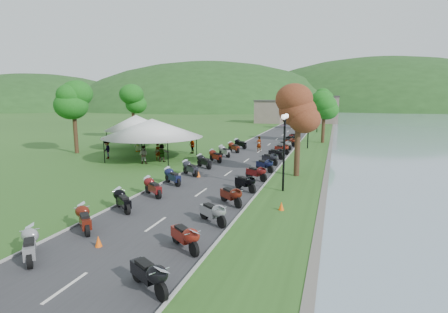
% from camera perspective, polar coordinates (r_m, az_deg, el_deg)
% --- Properties ---
extents(road, '(7.00, 120.00, 0.02)m').
position_cam_1_polar(road, '(45.55, 7.39, 1.95)').
color(road, '#343437').
rests_on(road, ground).
extents(hills_backdrop, '(360.00, 120.00, 76.00)m').
position_cam_1_polar(hills_backdrop, '(204.65, 15.68, 7.71)').
color(hills_backdrop, '#285621').
rests_on(hills_backdrop, ground).
extents(far_building, '(18.00, 16.00, 5.00)m').
position_cam_1_polar(far_building, '(90.04, 11.44, 7.28)').
color(far_building, gray).
rests_on(far_building, ground).
extents(moto_row_left, '(2.60, 38.87, 1.10)m').
position_cam_1_polar(moto_row_left, '(24.93, -8.32, -3.32)').
color(moto_row_left, '#331411').
rests_on(moto_row_left, ground).
extents(moto_row_right, '(2.60, 43.44, 1.10)m').
position_cam_1_polar(moto_row_right, '(30.65, 7.09, -0.83)').
color(moto_row_right, '#331411').
rests_on(moto_row_right, ground).
extents(vendor_tent_main, '(6.60, 6.60, 4.00)m').
position_cam_1_polar(vendor_tent_main, '(35.26, -11.54, 2.82)').
color(vendor_tent_main, silver).
rests_on(vendor_tent_main, ground).
extents(vendor_tent_side, '(4.91, 4.91, 4.00)m').
position_cam_1_polar(vendor_tent_side, '(43.07, -14.08, 3.96)').
color(vendor_tent_side, silver).
rests_on(vendor_tent_side, ground).
extents(tree_park_left, '(3.47, 3.47, 9.63)m').
position_cam_1_polar(tree_park_left, '(41.30, -23.32, 7.14)').
color(tree_park_left, '#1D721A').
rests_on(tree_park_left, ground).
extents(tree_lakeside, '(2.88, 2.88, 7.99)m').
position_cam_1_polar(tree_lakeside, '(27.41, 12.01, 5.05)').
color(tree_lakeside, '#1D721A').
rests_on(tree_lakeside, ground).
extents(pedestrian_a, '(0.75, 0.75, 1.68)m').
position_cam_1_polar(pedestrian_a, '(34.69, -10.64, -0.61)').
color(pedestrian_a, slate).
rests_on(pedestrian_a, ground).
extents(pedestrian_b, '(0.87, 0.56, 1.69)m').
position_cam_1_polar(pedestrian_b, '(33.21, -12.96, -1.15)').
color(pedestrian_b, slate).
rests_on(pedestrian_b, ground).
extents(pedestrian_c, '(1.27, 1.15, 1.89)m').
position_cam_1_polar(pedestrian_c, '(36.92, -18.49, -0.32)').
color(pedestrian_c, slate).
rests_on(pedestrian_c, ground).
extents(traffic_cone_near, '(0.31, 0.31, 0.48)m').
position_cam_1_polar(traffic_cone_near, '(15.74, -19.82, -12.91)').
color(traffic_cone_near, '#F2590C').
rests_on(traffic_cone_near, ground).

